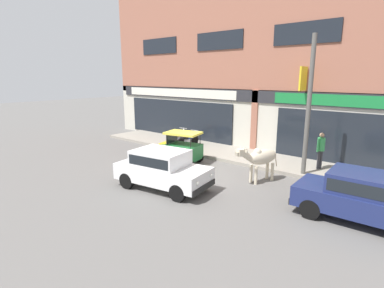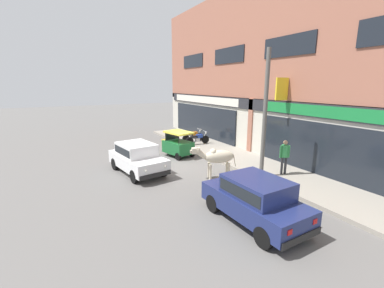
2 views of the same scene
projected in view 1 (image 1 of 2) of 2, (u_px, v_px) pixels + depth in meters
ground_plane at (196, 173)px, 12.98m from camera, size 90.00×90.00×0.00m
sidewalk at (240, 155)px, 15.65m from camera, size 19.00×2.82×0.16m
shop_building at (260, 62)px, 15.83m from camera, size 23.00×1.40×10.12m
cow at (261, 157)px, 11.71m from camera, size 1.03×2.06×1.61m
car_0 at (162, 167)px, 11.08m from camera, size 3.77×2.10×1.46m
car_1 at (362, 195)px, 8.51m from camera, size 3.66×1.73×1.46m
auto_rickshaw at (181, 149)px, 14.45m from camera, size 2.13×1.51×1.52m
motorcycle_0 at (178, 137)px, 17.86m from camera, size 0.52×1.81×0.88m
motorcycle_1 at (188, 140)px, 17.16m from camera, size 0.52×1.81×0.88m
pedestrian at (321, 147)px, 12.87m from camera, size 0.32×0.48×1.60m
utility_pole at (309, 107)px, 11.85m from camera, size 0.18×0.18×5.54m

